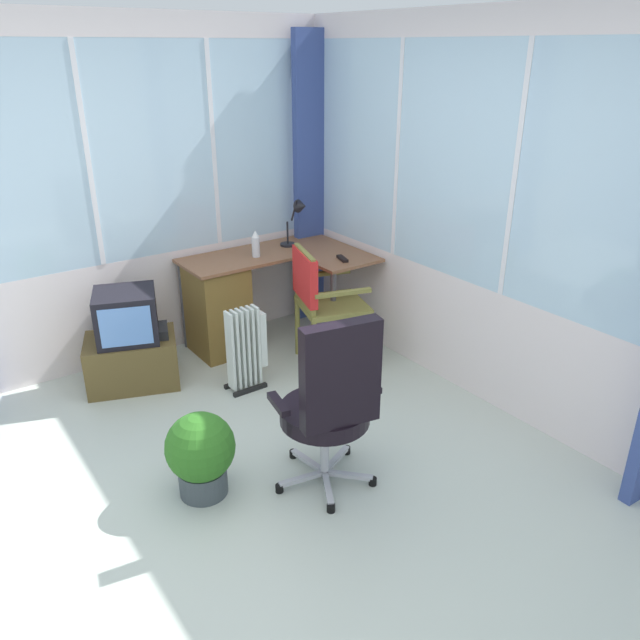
% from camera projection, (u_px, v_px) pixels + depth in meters
% --- Properties ---
extents(ground, '(4.83, 5.21, 0.06)m').
position_uv_depth(ground, '(250.00, 513.00, 3.39)').
color(ground, beige).
extents(north_window_panel, '(3.83, 0.07, 2.53)m').
position_uv_depth(north_window_panel, '(93.00, 204.00, 4.45)').
color(north_window_panel, silver).
rests_on(north_window_panel, ground).
extents(east_window_panel, '(0.07, 4.21, 2.53)m').
position_uv_depth(east_window_panel, '(512.00, 226.00, 3.90)').
color(east_window_panel, silver).
rests_on(east_window_panel, ground).
extents(curtain_corner, '(0.34, 0.07, 2.43)m').
position_uv_depth(curtain_corner, '(312.00, 183.00, 5.34)').
color(curtain_corner, '#384B8C').
rests_on(curtain_corner, ground).
extents(desk, '(1.37, 0.97, 0.76)m').
position_uv_depth(desk, '(227.00, 302.00, 5.00)').
color(desk, brown).
rests_on(desk, ground).
extents(desk_lamp, '(0.23, 0.20, 0.40)m').
position_uv_depth(desk_lamp, '(298.00, 215.00, 5.13)').
color(desk_lamp, black).
rests_on(desk_lamp, desk).
extents(tv_remote, '(0.08, 0.16, 0.02)m').
position_uv_depth(tv_remote, '(342.00, 259.00, 4.88)').
color(tv_remote, black).
rests_on(tv_remote, desk).
extents(spray_bottle, '(0.06, 0.06, 0.22)m').
position_uv_depth(spray_bottle, '(256.00, 244.00, 4.92)').
color(spray_bottle, silver).
rests_on(spray_bottle, desk).
extents(wooden_armchair, '(0.61, 0.60, 0.94)m').
position_uv_depth(wooden_armchair, '(318.00, 292.00, 4.67)').
color(wooden_armchair, olive).
rests_on(wooden_armchair, ground).
extents(office_chair, '(0.62, 0.57, 1.06)m').
position_uv_depth(office_chair, '(332.00, 399.00, 3.31)').
color(office_chair, '#B7B7BF').
rests_on(office_chair, ground).
extents(tv_on_stand, '(0.75, 0.64, 0.72)m').
position_uv_depth(tv_on_stand, '(131.00, 344.00, 4.51)').
color(tv_on_stand, brown).
rests_on(tv_on_stand, ground).
extents(space_heater, '(0.31, 0.17, 0.62)m').
position_uv_depth(space_heater, '(247.00, 348.00, 4.46)').
color(space_heater, silver).
rests_on(space_heater, ground).
extents(potted_plant, '(0.38, 0.38, 0.50)m').
position_uv_depth(potted_plant, '(201.00, 453.00, 3.40)').
color(potted_plant, '#3F484D').
rests_on(potted_plant, ground).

